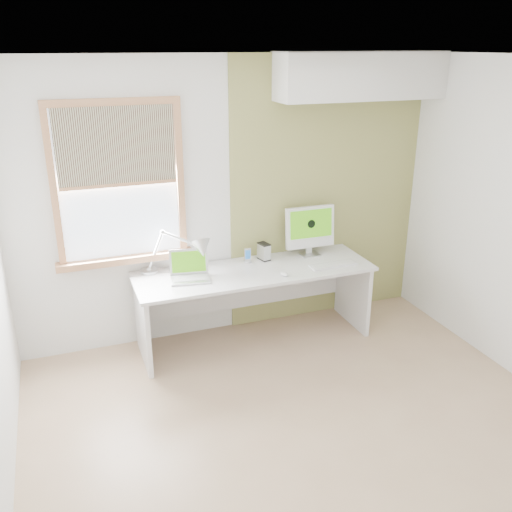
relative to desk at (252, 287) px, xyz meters
name	(u,v)px	position (x,y,z in m)	size (l,w,h in m)	color
room	(311,267)	(-0.11, -1.44, 0.77)	(4.04, 3.54, 2.64)	tan
accent_wall	(327,192)	(0.89, 0.30, 0.77)	(2.00, 0.02, 2.60)	#8F984D
soffit	(361,76)	(1.09, 0.13, 1.87)	(1.60, 0.40, 0.42)	white
window	(119,185)	(-1.11, 0.27, 1.01)	(1.20, 0.14, 1.42)	#A66C43
desk	(252,287)	(0.00, 0.00, 0.00)	(2.20, 0.70, 0.73)	silver
desk_lamp	(192,251)	(-0.55, 0.07, 0.41)	(0.66, 0.42, 0.40)	silver
laptop	(190,272)	(-0.60, -0.03, 0.25)	(0.38, 0.32, 0.24)	silver
phone_dock	(248,259)	(0.00, 0.13, 0.24)	(0.09, 0.09, 0.14)	silver
external_drive	(264,251)	(0.18, 0.15, 0.28)	(0.11, 0.14, 0.16)	silver
imac	(310,228)	(0.64, 0.13, 0.47)	(0.49, 0.16, 0.48)	silver
keyboard	(333,265)	(0.73, -0.22, 0.20)	(0.46, 0.14, 0.02)	white
mouse	(284,274)	(0.21, -0.28, 0.21)	(0.06, 0.10, 0.03)	white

